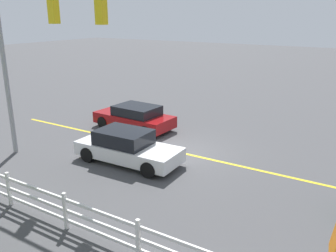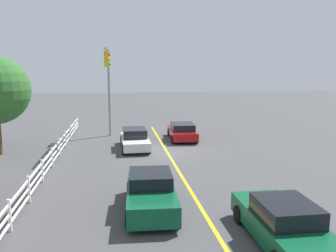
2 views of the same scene
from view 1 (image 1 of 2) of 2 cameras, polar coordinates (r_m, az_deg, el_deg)
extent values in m
plane|color=#444447|center=(16.34, 1.27, -4.11)|extent=(120.00, 120.00, 0.00)
cube|color=gold|center=(14.88, 14.75, -6.95)|extent=(28.00, 0.16, 0.01)
cylinder|color=gray|center=(16.84, -24.44, 7.45)|extent=(0.20, 0.20, 7.06)
cube|color=gold|center=(14.01, -17.78, 17.29)|extent=(0.32, 0.28, 1.00)
sphere|color=red|center=(14.12, -17.43, 18.62)|extent=(0.17, 0.17, 0.17)
sphere|color=orange|center=(14.11, -17.30, 17.33)|extent=(0.17, 0.17, 0.17)
sphere|color=#148C19|center=(14.11, -17.18, 16.03)|extent=(0.17, 0.17, 0.17)
cube|color=gold|center=(12.41, -10.63, 17.88)|extent=(0.32, 0.28, 1.00)
sphere|color=orange|center=(12.53, -10.15, 17.90)|extent=(0.17, 0.17, 0.17)
sphere|color=#148C19|center=(12.53, -10.07, 16.43)|extent=(0.17, 0.17, 0.17)
cube|color=silver|center=(15.12, -6.29, -3.98)|extent=(4.56, 1.91, 0.57)
cube|color=black|center=(15.05, -7.05, -1.75)|extent=(2.22, 1.66, 0.59)
cylinder|color=black|center=(15.05, 0.34, -4.73)|extent=(0.65, 0.24, 0.64)
cylinder|color=black|center=(13.76, -3.12, -6.98)|extent=(0.65, 0.24, 0.64)
cylinder|color=black|center=(16.69, -8.84, -2.68)|extent=(0.65, 0.24, 0.64)
cylinder|color=black|center=(15.53, -12.67, -4.47)|extent=(0.65, 0.24, 0.64)
cube|color=maroon|center=(19.54, -5.43, 1.05)|extent=(4.46, 2.10, 0.59)
cube|color=black|center=(19.26, -4.98, 2.50)|extent=(2.35, 1.81, 0.50)
cylinder|color=black|center=(19.94, -10.33, 0.59)|extent=(0.65, 0.25, 0.64)
cylinder|color=black|center=(21.17, -6.97, 1.74)|extent=(0.65, 0.25, 0.64)
cylinder|color=black|center=(18.04, -3.59, -0.96)|extent=(0.65, 0.25, 0.64)
cylinder|color=black|center=(19.39, -0.36, 0.40)|extent=(0.65, 0.25, 0.64)
cube|color=white|center=(9.47, -4.75, -17.58)|extent=(0.10, 0.10, 1.15)
cube|color=white|center=(10.99, -16.01, -12.87)|extent=(0.10, 0.10, 1.15)
cube|color=white|center=(12.87, -23.99, -9.11)|extent=(0.10, 0.10, 1.15)
cube|color=white|center=(9.26, -4.81, -15.68)|extent=(26.00, 0.06, 0.09)
cube|color=white|center=(9.45, -4.76, -17.46)|extent=(26.00, 0.06, 0.09)
cube|color=white|center=(9.64, -4.71, -19.02)|extent=(26.00, 0.06, 0.09)
camera|label=2|loc=(17.77, 87.55, -0.97)|focal=36.66mm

